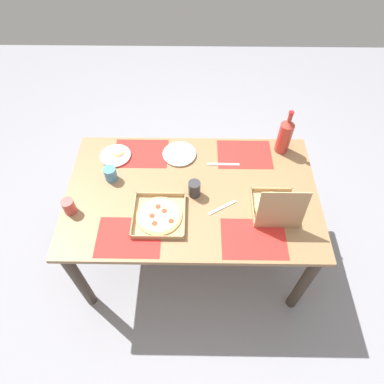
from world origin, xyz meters
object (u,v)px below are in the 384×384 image
(soda_bottle, at_px, (285,135))
(plate_middle, at_px, (116,155))
(pizza_box_corner_left, at_px, (275,208))
(cup_clear_right, at_px, (69,206))
(plate_far_right, at_px, (179,154))
(cup_dark, at_px, (194,189))
(pizza_box_center, at_px, (159,216))
(cup_clear_left, at_px, (111,174))

(soda_bottle, bearing_deg, plate_middle, 3.97)
(pizza_box_corner_left, xyz_separation_m, cup_clear_right, (1.19, 0.01, 0.00))
(plate_far_right, height_order, cup_clear_right, cup_clear_right)
(plate_far_right, bearing_deg, cup_dark, 107.56)
(pizza_box_center, bearing_deg, cup_dark, -140.17)
(pizza_box_corner_left, bearing_deg, soda_bottle, -102.48)
(plate_far_right, distance_m, cup_dark, 0.34)
(plate_middle, bearing_deg, pizza_box_corner_left, 156.32)
(pizza_box_center, height_order, soda_bottle, soda_bottle)
(plate_middle, height_order, cup_dark, cup_dark)
(pizza_box_center, relative_size, cup_clear_left, 3.26)
(pizza_box_corner_left, xyz_separation_m, pizza_box_center, (0.67, 0.04, -0.03))
(plate_middle, bearing_deg, cup_clear_right, 65.84)
(plate_middle, height_order, plate_far_right, plate_middle)
(pizza_box_center, relative_size, plate_middle, 1.49)
(plate_middle, bearing_deg, pizza_box_center, 124.15)
(plate_middle, distance_m, cup_clear_left, 0.20)
(plate_middle, height_order, soda_bottle, soda_bottle)
(cup_clear_left, xyz_separation_m, cup_dark, (-0.52, 0.11, 0.01))
(soda_bottle, xyz_separation_m, cup_dark, (0.58, 0.38, -0.08))
(plate_far_right, height_order, cup_clear_left, cup_clear_left)
(cup_dark, bearing_deg, cup_clear_left, -12.39)
(plate_far_right, bearing_deg, plate_middle, 2.46)
(pizza_box_corner_left, bearing_deg, cup_clear_left, -13.82)
(cup_clear_left, bearing_deg, soda_bottle, -166.32)
(pizza_box_center, bearing_deg, cup_clear_right, -3.73)
(plate_far_right, distance_m, soda_bottle, 0.70)
(pizza_box_center, relative_size, cup_clear_right, 3.15)
(pizza_box_corner_left, distance_m, cup_clear_left, 1.02)
(cup_clear_left, distance_m, cup_dark, 0.53)
(cup_clear_left, bearing_deg, pizza_box_corner_left, 166.18)
(soda_bottle, height_order, cup_dark, soda_bottle)
(plate_middle, bearing_deg, cup_dark, 149.68)
(cup_clear_left, relative_size, cup_clear_right, 0.97)
(soda_bottle, xyz_separation_m, cup_clear_right, (1.30, 0.52, -0.08))
(plate_far_right, xyz_separation_m, cup_clear_right, (0.62, 0.46, 0.04))
(pizza_box_center, height_order, plate_far_right, pizza_box_center)
(pizza_box_corner_left, xyz_separation_m, plate_far_right, (0.57, -0.45, -0.04))
(cup_clear_right, bearing_deg, pizza_box_corner_left, -179.72)
(pizza_box_corner_left, xyz_separation_m, cup_clear_left, (0.99, -0.24, 0.00))
(cup_clear_right, bearing_deg, plate_middle, -114.16)
(cup_clear_left, bearing_deg, cup_dark, 167.61)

